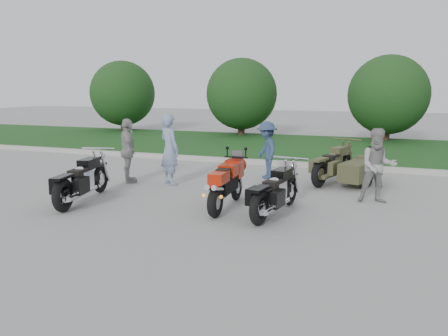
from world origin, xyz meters
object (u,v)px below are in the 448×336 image
(cruiser_sidecar, at_px, (347,169))
(person_stripe, at_px, (170,149))
(sportbike_red, at_px, (226,183))
(cruiser_right, at_px, (275,193))
(person_back, at_px, (128,151))
(cruiser_left, at_px, (81,182))
(person_grey, at_px, (378,166))
(person_denim, at_px, (267,150))

(cruiser_sidecar, relative_size, person_stripe, 1.24)
(sportbike_red, distance_m, cruiser_right, 1.10)
(person_back, bearing_deg, cruiser_left, 146.31)
(cruiser_right, bearing_deg, person_stripe, 159.50)
(sportbike_red, xyz_separation_m, person_grey, (3.00, 1.62, 0.27))
(person_denim, relative_size, person_back, 0.93)
(cruiser_right, distance_m, person_back, 4.77)
(person_grey, distance_m, person_back, 6.36)
(cruiser_right, relative_size, cruiser_sidecar, 0.99)
(sportbike_red, relative_size, cruiser_sidecar, 0.87)
(sportbike_red, distance_m, person_grey, 3.42)
(cruiser_right, xyz_separation_m, person_denim, (-1.06, 3.50, 0.35))
(sportbike_red, bearing_deg, person_denim, 88.73)
(sportbike_red, bearing_deg, person_stripe, 140.80)
(person_grey, bearing_deg, person_denim, 137.53)
(cruiser_left, bearing_deg, person_denim, 41.04)
(person_stripe, bearing_deg, sportbike_red, 174.01)
(cruiser_sidecar, bearing_deg, person_back, -144.73)
(cruiser_left, height_order, cruiser_right, cruiser_left)
(sportbike_red, distance_m, cruiser_left, 3.28)
(cruiser_sidecar, height_order, person_denim, person_denim)
(person_grey, bearing_deg, person_back, 168.35)
(cruiser_left, distance_m, person_grey, 6.62)
(cruiser_right, bearing_deg, cruiser_left, -164.48)
(sportbike_red, xyz_separation_m, cruiser_right, (1.08, -0.13, -0.11))
(person_back, bearing_deg, person_stripe, -119.47)
(person_stripe, distance_m, person_back, 1.18)
(cruiser_right, distance_m, person_stripe, 3.80)
(sportbike_red, height_order, cruiser_left, sportbike_red)
(person_grey, height_order, person_back, person_back)
(sportbike_red, height_order, person_grey, person_grey)
(person_grey, relative_size, person_denim, 1.03)
(person_stripe, xyz_separation_m, person_denim, (2.21, 1.63, -0.13))
(cruiser_sidecar, xyz_separation_m, person_back, (-5.60, -1.69, 0.43))
(person_grey, relative_size, person_back, 0.96)
(cruiser_left, xyz_separation_m, cruiser_right, (4.30, 0.48, -0.02))
(cruiser_right, bearing_deg, sportbike_red, -177.88)
(sportbike_red, distance_m, person_stripe, 2.81)
(sportbike_red, height_order, person_denim, person_denim)
(cruiser_sidecar, bearing_deg, cruiser_left, -126.20)
(cruiser_sidecar, relative_size, person_back, 1.35)
(person_denim, xyz_separation_m, person_back, (-3.38, -1.79, 0.06))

